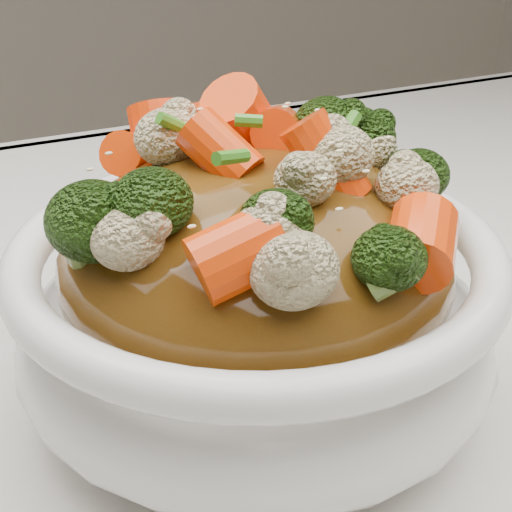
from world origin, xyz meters
name	(u,v)px	position (x,y,z in m)	size (l,w,h in m)	color
tablecloth	(245,384)	(0.00, 0.00, 0.73)	(1.20, 0.80, 0.04)	silver
bowl	(256,319)	(-0.01, -0.03, 0.80)	(0.23, 0.23, 0.09)	white
sauce_base	(256,262)	(-0.01, -0.03, 0.83)	(0.18, 0.18, 0.10)	#56340E
carrots	(256,125)	(-0.01, -0.03, 0.89)	(0.18, 0.18, 0.05)	#FF4408
broccoli	(256,128)	(-0.01, -0.03, 0.89)	(0.18, 0.18, 0.05)	black
cauliflower	(256,132)	(-0.01, -0.03, 0.89)	(0.18, 0.18, 0.04)	beige
scallions	(256,123)	(-0.01, -0.03, 0.90)	(0.14, 0.14, 0.02)	#36811D
sesame_seeds	(256,123)	(-0.01, -0.03, 0.90)	(0.17, 0.17, 0.01)	beige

